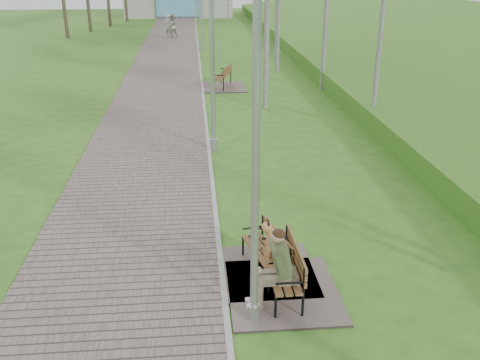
% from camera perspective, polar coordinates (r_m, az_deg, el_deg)
% --- Properties ---
extents(walkway, '(3.50, 67.00, 0.04)m').
position_cam_1_polar(walkway, '(25.22, -8.21, 10.74)').
color(walkway, '#62544F').
rests_on(walkway, ground).
extents(kerb, '(0.10, 67.00, 0.05)m').
position_cam_1_polar(kerb, '(25.18, -4.16, 10.90)').
color(kerb, '#999993').
rests_on(kerb, ground).
extents(embankment, '(14.00, 70.00, 1.60)m').
position_cam_1_polar(embankment, '(26.76, 22.98, 9.84)').
color(embankment, '#568F2A').
rests_on(embankment, ground).
extents(bench_main, '(1.78, 1.97, 1.55)m').
position_cam_1_polar(bench_main, '(8.65, 4.14, -9.69)').
color(bench_main, '#62544F').
rests_on(bench_main, ground).
extents(bench_second, '(1.60, 1.78, 0.98)m').
position_cam_1_polar(bench_second, '(9.33, 2.73, -8.89)').
color(bench_second, '#62544F').
rests_on(bench_second, ground).
extents(bench_third, '(1.89, 2.09, 1.16)m').
position_cam_1_polar(bench_third, '(23.04, -1.91, 10.35)').
color(bench_third, '#62544F').
rests_on(bench_third, ground).
extents(lamp_post_near, '(0.19, 0.19, 4.89)m').
position_cam_1_polar(lamp_post_near, '(7.17, 1.65, -0.03)').
color(lamp_post_near, '#A3A5AB').
rests_on(lamp_post_near, ground).
extents(lamp_post_second, '(0.23, 0.23, 5.85)m').
position_cam_1_polar(lamp_post_second, '(14.63, -2.98, 13.37)').
color(lamp_post_second, '#A3A5AB').
rests_on(lamp_post_second, ground).
extents(lamp_post_third, '(0.22, 0.22, 5.73)m').
position_cam_1_polar(lamp_post_third, '(32.96, -4.14, 18.27)').
color(lamp_post_third, '#A3A5AB').
rests_on(lamp_post_third, ground).
extents(pedestrian_near, '(0.64, 0.48, 1.58)m').
position_cam_1_polar(pedestrian_near, '(39.10, -7.67, 16.00)').
color(pedestrian_near, silver).
rests_on(pedestrian_near, ground).
extents(pedestrian_far, '(0.93, 0.83, 1.59)m').
position_cam_1_polar(pedestrian_far, '(38.68, -7.24, 15.96)').
color(pedestrian_far, gray).
rests_on(pedestrian_far, ground).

